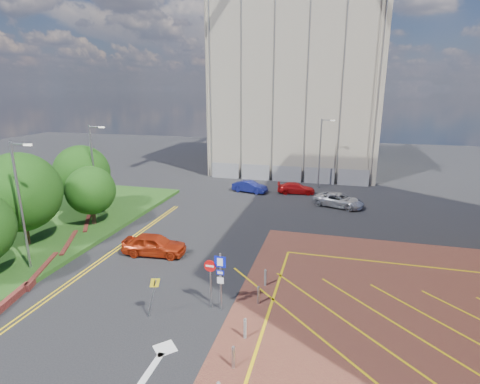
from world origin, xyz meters
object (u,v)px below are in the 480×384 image
at_px(tree_c, 91,190).
at_px(car_blue_back, 250,187).
at_px(car_red_left, 154,245).
at_px(sign_cluster, 217,275).
at_px(car_silver_back, 339,200).
at_px(tree_d, 82,173).
at_px(tree_b, 20,192).
at_px(car_red_back, 296,188).
at_px(lamp_left_near, 21,202).
at_px(warning_sign, 153,293).
at_px(lamp_left_far, 94,168).
at_px(lamp_back, 321,151).

xyz_separation_m(tree_c, car_blue_back, (10.16, 14.05, -2.54)).
bearing_deg(car_red_left, sign_cluster, -135.42).
distance_m(tree_c, car_silver_back, 22.86).
bearing_deg(tree_d, tree_b, -82.87).
bearing_deg(car_red_back, car_red_left, 149.09).
bearing_deg(lamp_left_near, tree_d, 110.35).
bearing_deg(warning_sign, car_silver_back, 67.59).
distance_m(lamp_left_far, warning_sign, 17.61).
height_order(tree_d, warning_sign, tree_d).
bearing_deg(car_silver_back, lamp_left_far, 131.77).
bearing_deg(tree_c, car_blue_back, 54.12).
distance_m(tree_d, sign_cluster, 20.74).
bearing_deg(tree_d, car_silver_back, 19.31).
bearing_deg(warning_sign, lamp_back, 76.98).
height_order(car_red_left, car_silver_back, car_red_left).
distance_m(tree_b, tree_d, 8.07).
distance_m(car_red_back, car_silver_back, 6.02).
relative_size(warning_sign, car_red_left, 0.51).
bearing_deg(lamp_back, car_red_left, -114.99).
bearing_deg(tree_b, lamp_back, 49.59).
height_order(warning_sign, car_red_back, warning_sign).
relative_size(warning_sign, car_red_back, 0.55).
distance_m(tree_d, lamp_back, 25.47).
xyz_separation_m(sign_cluster, car_blue_back, (-3.63, 23.06, -1.30)).
distance_m(lamp_back, car_red_left, 24.21).
relative_size(lamp_left_near, car_blue_back, 2.03).
relative_size(tree_c, car_red_left, 1.11).
bearing_deg(lamp_left_far, tree_c, -65.29).
height_order(lamp_left_far, lamp_back, lamp_left_far).
height_order(car_blue_back, car_silver_back, car_silver_back).
bearing_deg(tree_d, lamp_left_near, -69.65).
bearing_deg(car_red_left, lamp_back, -30.35).
bearing_deg(car_red_back, car_blue_back, 91.10).
height_order(tree_d, lamp_left_near, lamp_left_near).
bearing_deg(car_blue_back, car_silver_back, -96.07).
distance_m(tree_d, car_blue_back, 17.48).
relative_size(tree_c, warning_sign, 2.18).
bearing_deg(lamp_left_near, tree_c, 97.69).
distance_m(tree_b, car_red_back, 26.58).
relative_size(lamp_left_far, warning_sign, 3.56).
xyz_separation_m(tree_d, car_blue_back, (13.16, 11.05, -3.22)).
bearing_deg(lamp_left_far, warning_sign, -46.61).
distance_m(tree_c, car_red_back, 21.47).
xyz_separation_m(car_blue_back, car_silver_back, (9.71, -3.04, 0.03)).
height_order(lamp_back, car_silver_back, lamp_back).
xyz_separation_m(car_red_back, car_silver_back, (4.61, -3.87, 0.08)).
xyz_separation_m(tree_d, lamp_back, (20.58, 15.00, 0.49)).
bearing_deg(tree_b, car_red_back, 49.03).
xyz_separation_m(tree_b, lamp_left_far, (1.08, 7.00, 0.42)).
distance_m(car_blue_back, car_silver_back, 10.17).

